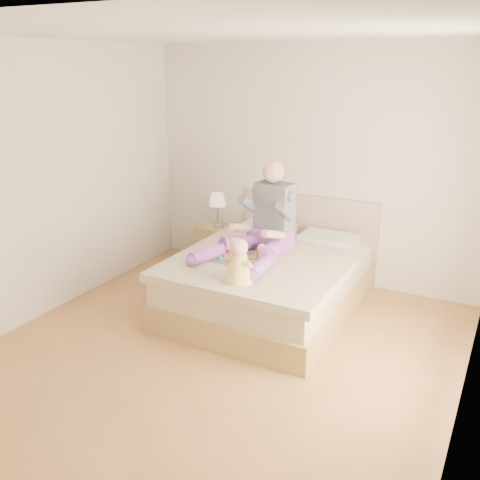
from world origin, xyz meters
The scene contains 7 objects.
room centered at (0.08, 0.01, 1.51)m, with size 4.02×4.22×2.71m.
bed centered at (0.00, 1.08, 0.32)m, with size 1.70×2.18×1.00m.
nightstand centered at (-1.15, 1.88, 0.26)m, with size 0.44×0.40×0.51m.
lamp centered at (-1.11, 1.86, 0.84)m, with size 0.21×0.21×0.43m.
adult centered at (-0.10, 1.08, 0.89)m, with size 0.81×1.19×0.96m.
tray centered at (-0.17, 0.71, 0.64)m, with size 0.52×0.42×0.14m.
baby centered at (0.07, 0.24, 0.78)m, with size 0.28×0.37×0.42m.
Camera 1 is at (2.16, -3.66, 2.51)m, focal length 40.00 mm.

